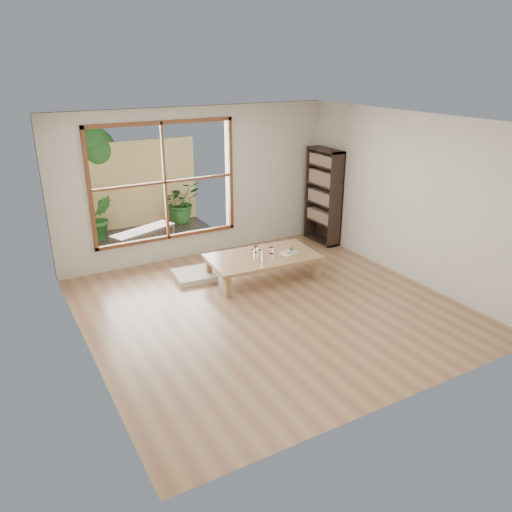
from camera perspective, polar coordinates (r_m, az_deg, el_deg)
The scene contains 15 objects.
ground at distance 7.21m, azimuth 1.45°, elevation -5.80°, with size 5.00×5.00×0.00m, color #A27E51.
low_table at distance 8.01m, azimuth 0.79°, elevation -0.26°, with size 1.81×1.10×0.38m.
floor_cushion at distance 8.17m, azimuth -7.10°, elevation -2.19°, with size 0.62×0.62×0.09m, color silver.
bookshelf at distance 9.60m, azimuth 7.72°, elevation 6.77°, with size 0.29×0.81×1.79m, color black.
glass_tall at distance 7.83m, azimuth 0.46°, elevation 0.16°, with size 0.08×0.08×0.15m, color silver.
glass_mid at distance 8.08m, azimuth 1.74°, elevation 0.66°, with size 0.07×0.07×0.10m, color silver.
glass_short at distance 8.12m, azimuth -0.05°, elevation 0.76°, with size 0.07×0.07×0.10m, color silver.
glass_small at distance 8.02m, azimuth -0.43°, elevation 0.46°, with size 0.07×0.07×0.09m, color silver.
food_tray at distance 8.11m, azimuth 3.79°, elevation 0.47°, with size 0.32×0.27×0.09m.
deck at distance 10.00m, azimuth -12.08°, elevation 1.72°, with size 2.80×2.00×0.05m, color #393229.
garden_bench at distance 9.37m, azimuth -12.74°, elevation 2.62°, with size 1.29×0.79×0.39m.
bamboo_fence at distance 10.68m, azimuth -14.14°, elevation 7.84°, with size 2.80×0.06×1.80m, color #D9B26F.
shrub_right at distance 10.89m, azimuth -8.58°, elevation 6.17°, with size 0.80×0.70×0.89m, color #235920.
shrub_left at distance 10.13m, azimuth -17.37°, elevation 4.22°, with size 0.48×0.39×0.88m, color #235920.
garden_tree at distance 10.68m, azimuth -18.50°, elevation 11.37°, with size 1.04×0.85×2.22m.
Camera 1 is at (-3.31, -5.49, 3.30)m, focal length 35.00 mm.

